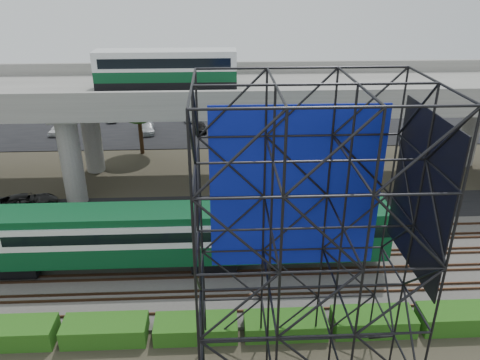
{
  "coord_description": "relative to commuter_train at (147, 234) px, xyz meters",
  "views": [
    {
      "loc": [
        2.5,
        -24.58,
        18.91
      ],
      "look_at": [
        3.94,
        6.0,
        4.81
      ],
      "focal_mm": 35.0,
      "sensor_mm": 36.0,
      "label": 1
    }
  ],
  "objects": [
    {
      "name": "service_road",
      "position": [
        2.38,
        8.5,
        -2.84
      ],
      "size": [
        90.0,
        5.0,
        0.08
      ],
      "primitive_type": "cube",
      "color": "black",
      "rests_on": "ground"
    },
    {
      "name": "parking_lot",
      "position": [
        2.38,
        32.0,
        -2.84
      ],
      "size": [
        90.0,
        18.0,
        0.08
      ],
      "primitive_type": "cube",
      "color": "black",
      "rests_on": "ground"
    },
    {
      "name": "scaffold_tower",
      "position": [
        8.45,
        -9.98,
        4.59
      ],
      "size": [
        9.36,
        6.36,
        15.0
      ],
      "color": "black",
      "rests_on": "ground"
    },
    {
      "name": "hedge_strip",
      "position": [
        3.39,
        -6.3,
        -2.32
      ],
      "size": [
        34.6,
        1.8,
        1.2
      ],
      "color": "#205012",
      "rests_on": "ground"
    },
    {
      "name": "overpass",
      "position": [
        2.24,
        14.0,
        5.33
      ],
      "size": [
        80.0,
        12.0,
        12.4
      ],
      "color": "#9E9B93",
      "rests_on": "ground"
    },
    {
      "name": "suv",
      "position": [
        -11.41,
        8.99,
        -2.1
      ],
      "size": [
        5.48,
        3.55,
        1.4
      ],
      "primitive_type": "imported",
      "rotation": [
        0.0,
        0.0,
        1.83
      ],
      "color": "black",
      "rests_on": "service_road"
    },
    {
      "name": "harbor_water",
      "position": [
        2.38,
        54.0,
        -2.87
      ],
      "size": [
        140.0,
        40.0,
        0.03
      ],
      "primitive_type": "cube",
      "color": "slate",
      "rests_on": "ground"
    },
    {
      "name": "ballast_bed",
      "position": [
        2.38,
        0.0,
        -2.78
      ],
      "size": [
        90.0,
        12.0,
        0.2
      ],
      "primitive_type": "cube",
      "color": "slate",
      "rests_on": "ground"
    },
    {
      "name": "ground",
      "position": [
        2.38,
        -2.0,
        -2.88
      ],
      "size": [
        140.0,
        140.0,
        0.0
      ],
      "primitive_type": "plane",
      "color": "#474233",
      "rests_on": "ground"
    },
    {
      "name": "rail_tracks",
      "position": [
        2.38,
        -0.0,
        -2.6
      ],
      "size": [
        90.0,
        9.52,
        0.16
      ],
      "color": "#472D1E",
      "rests_on": "ballast_bed"
    },
    {
      "name": "parked_cars",
      "position": [
        3.72,
        31.55,
        -2.21
      ],
      "size": [
        36.81,
        9.61,
        1.25
      ],
      "color": "white",
      "rests_on": "parking_lot"
    },
    {
      "name": "trees",
      "position": [
        -2.28,
        14.17,
        2.69
      ],
      "size": [
        40.94,
        16.94,
        7.69
      ],
      "color": "#382314",
      "rests_on": "ground"
    },
    {
      "name": "commuter_train",
      "position": [
        0.0,
        0.0,
        0.0
      ],
      "size": [
        29.3,
        3.06,
        4.3
      ],
      "color": "black",
      "rests_on": "rail_tracks"
    }
  ]
}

